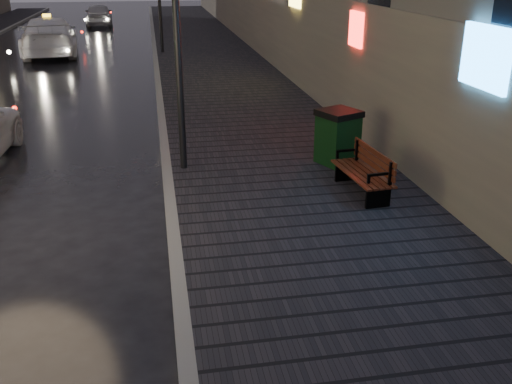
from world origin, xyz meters
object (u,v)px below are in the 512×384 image
(bench, at_px, (365,172))
(taxi_mid, at_px, (49,36))
(trash_bin, at_px, (338,137))
(car_far, at_px, (99,15))

(bench, bearing_deg, taxi_mid, 108.43)
(bench, distance_m, taxi_mid, 20.57)
(trash_bin, relative_size, car_far, 0.27)
(bench, height_order, taxi_mid, taxi_mid)
(bench, height_order, car_far, car_far)
(taxi_mid, bearing_deg, bench, 107.32)
(trash_bin, bearing_deg, bench, -114.02)
(trash_bin, xyz_separation_m, car_far, (-6.94, 29.67, -0.00))
(car_far, bearing_deg, trash_bin, 99.81)
(taxi_mid, bearing_deg, car_far, -102.05)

